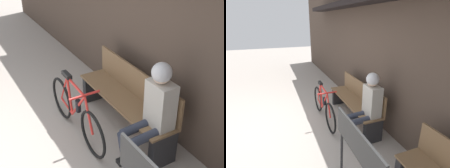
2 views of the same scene
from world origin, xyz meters
TOP-DOWN VIEW (x-y plane):
  - storefront_wall at (0.00, 2.34)m, footprint 12.00×0.56m
  - park_bench_near at (0.23, 1.91)m, footprint 1.82×0.42m
  - bicycle at (0.02, 1.23)m, footprint 1.59×0.40m
  - person_seated at (0.93, 1.80)m, footprint 0.34×0.62m

SIDE VIEW (x-z plane):
  - bicycle at x=0.02m, z-range -0.07..0.77m
  - park_bench_near at x=0.23m, z-range -0.01..0.86m
  - person_seated at x=0.93m, z-range 0.10..1.39m
  - storefront_wall at x=0.00m, z-range 0.06..3.26m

